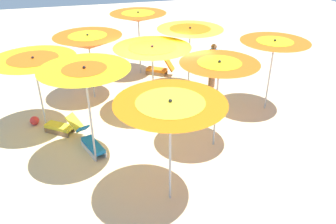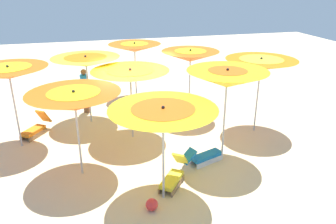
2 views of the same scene
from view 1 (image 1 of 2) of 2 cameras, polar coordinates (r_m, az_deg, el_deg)
ground at (r=10.56m, az=-1.77°, el=-0.85°), size 35.19×35.19×0.04m
beach_umbrella_0 at (r=9.69m, az=-21.68°, el=7.59°), size 2.26×2.26×2.23m
beach_umbrella_1 at (r=7.70m, az=-13.76°, el=5.67°), size 2.04×2.04×2.57m
beach_umbrella_2 at (r=6.35m, az=0.39°, el=0.36°), size 2.16×2.16×2.42m
beach_umbrella_3 at (r=11.31m, az=-13.29°, el=11.39°), size 2.19×2.19×2.23m
beach_umbrella_4 at (r=10.02m, az=-2.65°, el=9.98°), size 2.29×2.29×2.20m
beach_umbrella_5 at (r=8.31m, az=8.58°, el=7.10°), size 1.94×1.94×2.42m
beach_umbrella_6 at (r=13.08m, az=-5.04°, el=15.63°), size 2.11×2.11×2.45m
beach_umbrella_7 at (r=11.49m, az=3.73°, el=13.16°), size 2.21×2.21×2.32m
beach_umbrella_8 at (r=10.68m, az=17.46°, el=10.52°), size 2.05×2.05×2.30m
lounger_0 at (r=10.08m, az=-17.39°, el=-2.32°), size 0.98×1.15×0.67m
lounger_1 at (r=9.17m, az=-12.76°, el=-5.18°), size 1.29×0.73×0.54m
lounger_2 at (r=13.51m, az=-1.48°, el=7.25°), size 0.93×1.13×0.71m
beachgoer_0 at (r=12.31m, az=7.55°, el=7.86°), size 0.30×0.30×1.63m
beach_ball at (r=10.82m, az=-21.58°, el=-1.36°), size 0.27×0.27×0.27m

